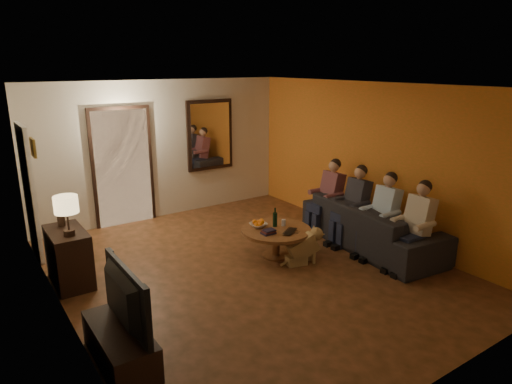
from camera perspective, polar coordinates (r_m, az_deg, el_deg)
floor at (r=6.72m, az=-0.68°, el=-9.62°), size 5.00×6.00×0.01m
ceiling at (r=6.08m, az=-0.76°, el=13.10°), size 5.00×6.00×0.01m
back_wall at (r=8.87m, az=-11.57°, el=5.20°), size 5.00×0.02×2.60m
front_wall at (r=4.25m, az=22.54°, el=-7.45°), size 5.00×0.02×2.60m
left_wall at (r=5.37m, az=-23.54°, el=-2.77°), size 0.02×6.00×2.60m
right_wall at (r=7.90m, az=14.59°, el=3.72°), size 0.02×6.00×2.60m
orange_accent at (r=7.89m, az=14.54°, el=3.71°), size 0.01×6.00×2.60m
kitchen_doorway at (r=8.63m, az=-16.31°, el=2.89°), size 1.00×0.06×2.10m
door_trim at (r=8.62m, az=-16.29°, el=2.88°), size 1.12×0.04×2.22m
fridge_glimpse at (r=8.75m, az=-14.69°, el=2.17°), size 0.45×0.03×1.70m
mirror_frame at (r=9.23m, az=-5.79°, el=7.10°), size 1.00×0.05×1.40m
mirror_glass at (r=9.20m, az=-5.70°, el=7.08°), size 0.86×0.02×1.26m
white_door at (r=7.64m, az=-26.48°, el=-0.02°), size 0.06×0.85×2.04m
framed_art at (r=6.50m, az=-26.12°, el=5.01°), size 0.03×0.28×0.24m
art_canvas at (r=6.50m, az=-25.99°, el=5.03°), size 0.01×0.22×0.18m
dresser at (r=6.68m, az=-22.35°, el=-7.53°), size 0.45×0.85×0.76m
table_lamp at (r=6.25m, az=-22.52°, el=-2.76°), size 0.30×0.30×0.54m
flower_vase at (r=6.68m, az=-23.30°, el=-2.14°), size 0.14×0.14×0.44m
tv_stand at (r=4.97m, az=-16.60°, el=-17.88°), size 0.45×1.11×0.37m
tv at (r=4.72m, az=-17.09°, el=-12.75°), size 1.11×0.15×0.64m
sofa at (r=7.61m, az=14.21°, el=-4.01°), size 2.62×1.27×0.74m
person_a at (r=6.94m, az=19.33°, el=-4.37°), size 0.60×0.40×1.20m
person_b at (r=7.28m, az=15.56°, el=-3.09°), size 0.60×0.40×1.20m
person_c at (r=7.66m, az=12.16°, el=-1.93°), size 0.60×0.40×1.20m
person_d at (r=8.06m, az=9.10°, el=-0.87°), size 0.60×0.40×1.20m
dog at (r=6.83m, az=5.87°, el=-6.73°), size 0.60×0.37×0.56m
coffee_table at (r=7.07m, az=2.52°, el=-6.33°), size 1.10×1.10×0.45m
bowl at (r=7.04m, az=0.29°, el=-4.16°), size 0.26×0.26×0.06m
oranges at (r=7.02m, az=0.29°, el=-3.64°), size 0.20×0.20×0.08m
wine_bottle at (r=7.04m, az=2.40°, el=-3.13°), size 0.07×0.07×0.31m
wine_glass at (r=7.11m, az=3.47°, el=-3.84°), size 0.06×0.06×0.10m
book_stack at (r=6.78m, az=1.56°, el=-4.96°), size 0.20×0.15×0.07m
laptop at (r=6.83m, az=4.63°, el=-5.03°), size 0.39×0.36×0.03m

